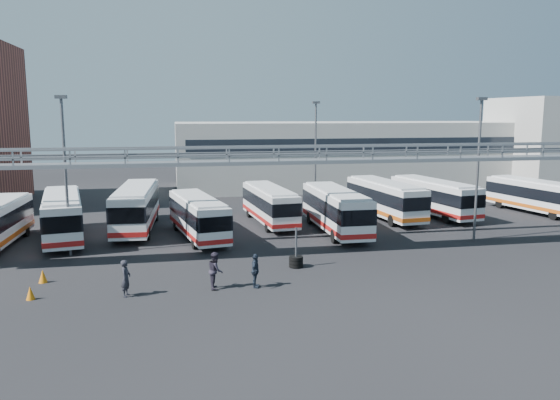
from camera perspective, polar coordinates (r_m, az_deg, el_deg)
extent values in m
plane|color=black|center=(31.10, 6.83, -8.02)|extent=(140.00, 140.00, 0.00)
cube|color=gray|center=(34.66, 4.49, 4.06)|extent=(50.00, 1.80, 0.22)
cube|color=gray|center=(33.77, 4.90, 5.54)|extent=(50.00, 0.10, 0.10)
cube|color=gray|center=(35.41, 4.14, 5.71)|extent=(50.00, 0.10, 0.10)
cube|color=#4C4F54|center=(38.50, 2.90, 4.87)|extent=(45.00, 0.50, 0.35)
cube|color=#9E9E99|center=(69.78, 6.74, 4.80)|extent=(42.00, 14.00, 8.00)
cube|color=#B2B2AD|center=(76.67, 27.15, 5.37)|extent=(14.00, 12.00, 11.00)
cylinder|color=#4C4F54|center=(37.12, -21.46, 2.09)|extent=(0.18, 0.18, 10.00)
cube|color=#4C4F54|center=(36.91, -21.92, 9.97)|extent=(0.70, 0.35, 0.22)
cylinder|color=#4C4F54|center=(41.38, 19.95, 2.83)|extent=(0.18, 0.18, 10.00)
cube|color=#4C4F54|center=(41.19, 20.34, 9.89)|extent=(0.70, 0.35, 0.22)
cylinder|color=#4C4F54|center=(52.15, 3.73, 4.53)|extent=(0.18, 0.18, 10.00)
cube|color=#4C4F54|center=(52.00, 3.78, 10.14)|extent=(0.70, 0.35, 0.22)
cylinder|color=black|center=(44.89, -25.02, -2.89)|extent=(0.30, 0.94, 0.93)
cube|color=silver|center=(42.53, -21.77, -1.47)|extent=(4.39, 11.18, 2.73)
cube|color=black|center=(42.48, -21.80, -1.04)|extent=(4.46, 11.25, 1.09)
cube|color=#A51614|center=(42.71, -21.69, -2.74)|extent=(4.45, 11.24, 0.35)
cube|color=silver|center=(42.31, -21.88, 0.46)|extent=(3.95, 10.06, 0.16)
cylinder|color=black|center=(39.40, -23.31, -4.31)|extent=(0.47, 1.03, 0.99)
cylinder|color=black|center=(39.37, -20.04, -4.13)|extent=(0.47, 1.03, 0.99)
cylinder|color=black|center=(46.23, -23.05, -2.40)|extent=(0.47, 1.03, 0.99)
cylinder|color=black|center=(46.20, -20.27, -2.25)|extent=(0.47, 1.03, 0.99)
cube|color=silver|center=(44.05, -14.79, -0.68)|extent=(3.14, 11.46, 2.84)
cube|color=black|center=(44.00, -14.81, -0.25)|extent=(3.21, 11.53, 1.13)
cube|color=#A51614|center=(44.23, -14.74, -1.96)|extent=(3.20, 11.51, 0.36)
cube|color=silver|center=(43.83, -14.87, 1.26)|extent=(2.83, 10.32, 0.17)
cylinder|color=black|center=(40.93, -16.91, -3.45)|extent=(0.36, 1.05, 1.03)
cylinder|color=black|center=(40.64, -13.65, -3.40)|extent=(0.36, 1.05, 1.03)
cylinder|color=black|center=(47.98, -15.63, -1.59)|extent=(0.36, 1.05, 1.03)
cylinder|color=black|center=(47.73, -12.84, -1.54)|extent=(0.36, 1.05, 1.03)
cube|color=silver|center=(40.48, -8.57, -1.63)|extent=(4.09, 10.28, 2.51)
cube|color=black|center=(40.42, -8.58, -1.22)|extent=(4.16, 10.35, 1.00)
cube|color=#A51614|center=(40.65, -8.54, -2.86)|extent=(4.15, 10.33, 0.32)
cube|color=silver|center=(40.26, -8.62, 0.22)|extent=(3.68, 9.25, 0.15)
cylinder|color=black|center=(37.45, -8.93, -4.40)|extent=(0.44, 0.95, 0.91)
cylinder|color=black|center=(37.93, -5.92, -4.17)|extent=(0.44, 0.95, 0.91)
cylinder|color=black|center=(43.59, -10.81, -2.55)|extent=(0.44, 0.95, 0.91)
cylinder|color=black|center=(44.00, -8.20, -2.37)|extent=(0.44, 0.95, 0.91)
cube|color=silver|center=(45.25, -1.10, -0.41)|extent=(3.18, 10.19, 2.51)
cube|color=black|center=(45.20, -1.10, -0.04)|extent=(3.25, 10.26, 1.00)
cube|color=#A51614|center=(45.40, -1.10, -1.51)|extent=(3.24, 10.25, 0.32)
cube|color=silver|center=(45.05, -1.10, 1.26)|extent=(2.86, 9.18, 0.15)
cylinder|color=black|center=(42.16, -1.29, -2.78)|extent=(0.36, 0.93, 0.91)
cylinder|color=black|center=(42.72, 1.35, -2.62)|extent=(0.36, 0.93, 0.91)
cylinder|color=black|center=(48.28, -3.26, -1.27)|extent=(0.36, 0.93, 0.91)
cylinder|color=black|center=(48.77, -0.92, -1.16)|extent=(0.36, 0.93, 0.91)
cube|color=silver|center=(42.16, 5.81, -0.95)|extent=(2.50, 10.92, 2.73)
cube|color=black|center=(42.10, 5.81, -0.52)|extent=(2.56, 10.98, 1.09)
cube|color=#A51614|center=(42.34, 5.79, -2.24)|extent=(2.55, 10.97, 0.35)
cube|color=silver|center=(41.93, 5.84, 0.99)|extent=(2.25, 9.82, 0.16)
cylinder|color=black|center=(38.82, 5.69, -3.79)|extent=(0.30, 0.99, 0.99)
cylinder|color=black|center=(39.52, 8.81, -3.63)|extent=(0.30, 0.99, 0.99)
cylinder|color=black|center=(45.41, 3.15, -1.88)|extent=(0.30, 0.99, 0.99)
cylinder|color=black|center=(46.00, 5.85, -1.77)|extent=(0.30, 0.99, 0.99)
cube|color=silver|center=(48.42, 10.89, 0.19)|extent=(3.47, 10.86, 2.67)
cube|color=black|center=(48.38, 10.90, 0.55)|extent=(3.53, 10.93, 1.07)
cube|color=#C35312|center=(48.57, 10.86, -0.92)|extent=(3.52, 10.92, 0.34)
cube|color=silver|center=(48.23, 10.94, 1.84)|extent=(3.12, 9.78, 0.16)
cylinder|color=black|center=(45.17, 11.61, -2.13)|extent=(0.39, 0.99, 0.97)
cylinder|color=black|center=(46.23, 14.00, -1.96)|extent=(0.39, 0.99, 0.97)
cylinder|color=black|center=(51.18, 8.00, -0.73)|extent=(0.39, 0.99, 0.97)
cylinder|color=black|center=(52.12, 10.19, -0.60)|extent=(0.39, 0.99, 0.97)
cube|color=silver|center=(50.60, 15.76, 0.35)|extent=(4.00, 10.76, 2.63)
cube|color=black|center=(50.56, 15.78, 0.70)|extent=(4.07, 10.82, 1.05)
cube|color=#A51614|center=(50.75, 15.72, -0.69)|extent=(4.06, 10.81, 0.33)
cube|color=silver|center=(50.42, 15.83, 1.92)|extent=(3.60, 9.68, 0.15)
cylinder|color=black|center=(47.52, 17.01, -1.80)|extent=(0.43, 0.99, 0.96)
cylinder|color=black|center=(48.83, 19.02, -1.62)|extent=(0.43, 0.99, 0.96)
cylinder|color=black|center=(52.94, 12.64, -0.54)|extent=(0.43, 0.99, 0.96)
cylinder|color=black|center=(54.12, 14.56, -0.41)|extent=(0.43, 0.99, 0.96)
cube|color=silver|center=(55.26, 25.05, 0.46)|extent=(3.95, 10.23, 2.50)
cube|color=black|center=(55.23, 25.07, 0.76)|extent=(4.02, 10.30, 1.00)
cube|color=#C35312|center=(55.39, 24.99, -0.45)|extent=(4.01, 10.29, 0.32)
cube|color=silver|center=(55.10, 25.14, 1.82)|extent=(3.56, 9.21, 0.15)
cylinder|color=black|center=(52.56, 26.68, -1.39)|extent=(0.42, 0.94, 0.91)
cylinder|color=black|center=(56.98, 21.96, -0.34)|extent=(0.42, 0.94, 0.91)
cylinder|color=black|center=(58.37, 23.42, -0.22)|extent=(0.42, 0.94, 0.91)
imported|color=#21212A|center=(28.62, -15.81, -7.87)|extent=(0.59, 0.77, 1.87)
imported|color=#26212E|center=(28.95, -6.76, -7.30)|extent=(0.78, 0.98, 1.96)
imported|color=#1C2533|center=(28.92, -2.60, -7.40)|extent=(0.76, 1.15, 1.82)
cone|color=orange|center=(29.92, -24.64, -8.82)|extent=(0.43, 0.43, 0.67)
cone|color=orange|center=(32.51, -23.54, -7.30)|extent=(0.60, 0.60, 0.73)
cylinder|color=black|center=(32.83, 1.68, -6.82)|extent=(0.84, 0.84, 0.20)
cylinder|color=black|center=(32.77, 1.68, -6.45)|extent=(0.84, 0.84, 0.20)
cylinder|color=black|center=(32.71, 1.68, -6.08)|extent=(0.84, 0.84, 0.20)
cylinder|color=#4C4F54|center=(32.55, 1.69, -4.99)|extent=(0.12, 0.12, 2.41)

